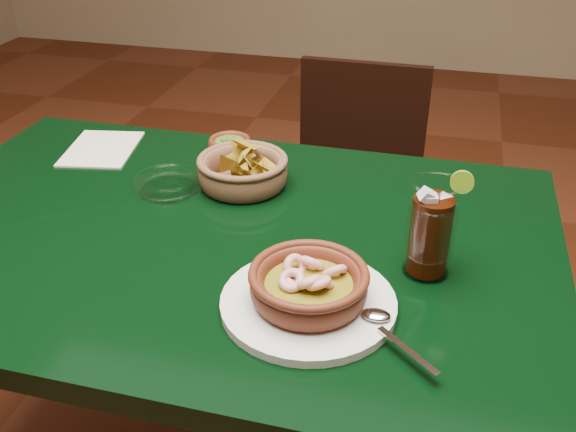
% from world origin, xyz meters
% --- Properties ---
extents(dining_table, '(1.20, 0.80, 0.75)m').
position_xyz_m(dining_table, '(0.00, 0.00, 0.65)').
color(dining_table, black).
rests_on(dining_table, ground).
extents(dining_chair, '(0.39, 0.39, 0.83)m').
position_xyz_m(dining_chair, '(0.14, 0.70, 0.45)').
color(dining_chair, black).
rests_on(dining_chair, ground).
extents(shrimp_plate, '(0.33, 0.26, 0.08)m').
position_xyz_m(shrimp_plate, '(0.21, -0.17, 0.78)').
color(shrimp_plate, silver).
rests_on(shrimp_plate, dining_table).
extents(chip_basket, '(0.21, 0.21, 0.11)m').
position_xyz_m(chip_basket, '(-0.00, 0.17, 0.78)').
color(chip_basket, brown).
rests_on(chip_basket, dining_table).
extents(guacamole_ramekin, '(0.12, 0.12, 0.04)m').
position_xyz_m(guacamole_ramekin, '(-0.08, 0.32, 0.77)').
color(guacamole_ramekin, '#4B1D0F').
rests_on(guacamole_ramekin, dining_table).
extents(cola_drink, '(0.16, 0.16, 0.18)m').
position_xyz_m(cola_drink, '(0.37, -0.03, 0.83)').
color(cola_drink, white).
rests_on(cola_drink, dining_table).
extents(glass_ashtray, '(0.14, 0.14, 0.03)m').
position_xyz_m(glass_ashtray, '(-0.14, 0.12, 0.77)').
color(glass_ashtray, white).
rests_on(glass_ashtray, dining_table).
extents(paper_menu, '(0.18, 0.22, 0.00)m').
position_xyz_m(paper_menu, '(-0.37, 0.26, 0.75)').
color(paper_menu, beige).
rests_on(paper_menu, dining_table).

